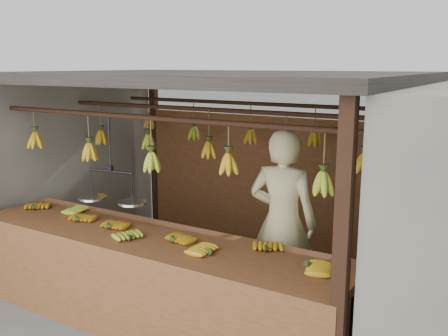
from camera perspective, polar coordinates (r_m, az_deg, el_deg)
The scene contains 8 objects.
ground at distance 5.95m, azimuth -1.54°, elevation -12.86°, with size 80.00×80.00×0.00m, color #5B5B57.
stall at distance 5.71m, azimuth 0.15°, elevation 6.65°, with size 4.30×3.30×2.40m.
neighbor_left at distance 8.08m, azimuth -23.60°, elevation 1.28°, with size 3.00×3.00×2.30m, color slate.
counter at distance 4.74m, azimuth -9.44°, elevation -10.19°, with size 3.92×0.89×0.96m.
hanging_bananas at distance 5.49m, azimuth -1.63°, elevation 2.59°, with size 3.55×2.21×0.38m.
balance_scale at distance 5.12m, azimuth -12.68°, elevation -3.12°, with size 0.75×0.35×0.87m.
vendor at distance 5.01m, azimuth 6.70°, elevation -6.19°, with size 0.69×0.45×1.88m, color beige.
bag_bundles at distance 6.16m, azimuth 20.98°, elevation -3.11°, with size 0.08×0.26×1.19m.
Camera 1 is at (2.94, -4.54, 2.48)m, focal length 40.00 mm.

